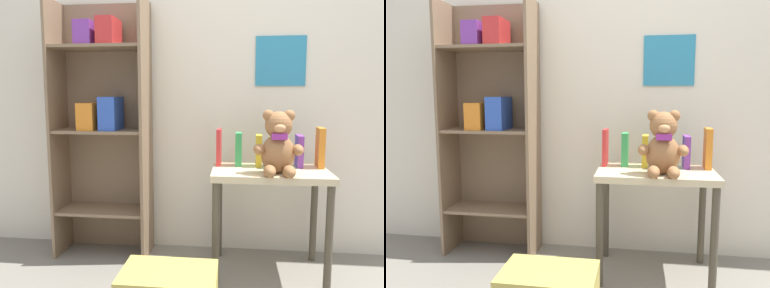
# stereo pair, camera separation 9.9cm
# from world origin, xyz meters

# --- Properties ---
(wall_back) EXTENTS (4.80, 0.07, 2.50)m
(wall_back) POSITION_xyz_m (0.00, 1.26, 1.25)
(wall_back) COLOR silver
(wall_back) RESTS_ON ground_plane
(bookshelf_side) EXTENTS (0.58, 0.28, 1.58)m
(bookshelf_side) POSITION_xyz_m (-0.87, 1.11, 0.87)
(bookshelf_side) COLOR #7F664C
(bookshelf_side) RESTS_ON ground_plane
(display_table) EXTENTS (0.64, 0.44, 0.60)m
(display_table) POSITION_xyz_m (0.14, 0.92, 0.50)
(display_table) COLOR beige
(display_table) RESTS_ON ground_plane
(teddy_bear) EXTENTS (0.26, 0.23, 0.33)m
(teddy_bear) POSITION_xyz_m (0.17, 0.80, 0.75)
(teddy_bear) COLOR #99663D
(teddy_bear) RESTS_ON display_table
(book_standing_red) EXTENTS (0.03, 0.14, 0.21)m
(book_standing_red) POSITION_xyz_m (-0.14, 1.02, 0.71)
(book_standing_red) COLOR red
(book_standing_red) RESTS_ON display_table
(book_standing_green) EXTENTS (0.04, 0.11, 0.19)m
(book_standing_green) POSITION_xyz_m (-0.03, 1.02, 0.70)
(book_standing_green) COLOR #33934C
(book_standing_green) RESTS_ON display_table
(book_standing_yellow) EXTENTS (0.04, 0.11, 0.18)m
(book_standing_yellow) POSITION_xyz_m (0.09, 1.01, 0.69)
(book_standing_yellow) COLOR gold
(book_standing_yellow) RESTS_ON display_table
(book_standing_teal) EXTENTS (0.03, 0.14, 0.27)m
(book_standing_teal) POSITION_xyz_m (0.20, 1.00, 0.73)
(book_standing_teal) COLOR teal
(book_standing_teal) RESTS_ON display_table
(book_standing_purple) EXTENTS (0.04, 0.14, 0.18)m
(book_standing_purple) POSITION_xyz_m (0.32, 1.02, 0.69)
(book_standing_purple) COLOR purple
(book_standing_purple) RESTS_ON display_table
(book_standing_orange) EXTENTS (0.04, 0.13, 0.23)m
(book_standing_orange) POSITION_xyz_m (0.43, 1.01, 0.71)
(book_standing_orange) COLOR orange
(book_standing_orange) RESTS_ON display_table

